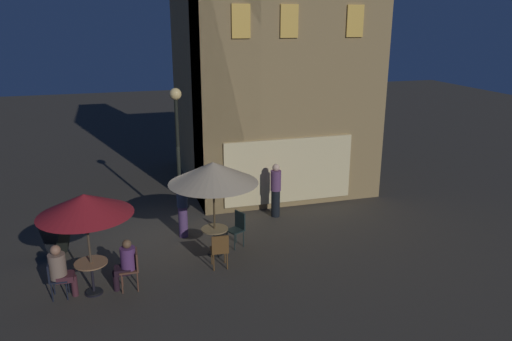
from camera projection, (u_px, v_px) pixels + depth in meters
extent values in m
plane|color=#3C362D|center=(164.00, 235.00, 14.13)|extent=(60.00, 60.00, 0.00)
cube|color=#987B4D|center=(289.00, 78.00, 16.00)|extent=(6.11, 1.81, 8.17)
cube|color=#987B4D|center=(210.00, 73.00, 17.58)|extent=(1.81, 6.51, 8.17)
cube|color=#F9C04D|center=(241.00, 21.00, 14.13)|extent=(0.55, 0.06, 0.95)
cube|color=#F9C04D|center=(289.00, 21.00, 14.52)|extent=(0.55, 0.06, 0.95)
cube|color=#F9C04D|center=(355.00, 21.00, 15.10)|extent=(0.55, 0.06, 0.95)
cube|color=beige|center=(289.00, 171.00, 15.89)|extent=(4.27, 0.08, 2.10)
cylinder|color=black|center=(179.00, 166.00, 14.03)|extent=(0.10, 0.10, 3.87)
sphere|color=#F9D17D|center=(175.00, 94.00, 13.43)|extent=(0.33, 0.33, 0.33)
cube|color=black|center=(63.00, 241.00, 12.73)|extent=(0.52, 0.62, 0.88)
cube|color=black|center=(51.00, 239.00, 12.81)|extent=(0.52, 0.62, 0.88)
cylinder|color=black|center=(94.00, 293.00, 11.16)|extent=(0.40, 0.40, 0.03)
cylinder|color=black|center=(93.00, 278.00, 11.05)|extent=(0.06, 0.06, 0.74)
cylinder|color=#885F3C|center=(91.00, 263.00, 10.94)|extent=(0.73, 0.73, 0.03)
cylinder|color=black|center=(215.00, 254.00, 13.00)|extent=(0.40, 0.40, 0.03)
cylinder|color=black|center=(215.00, 242.00, 12.90)|extent=(0.06, 0.06, 0.70)
cylinder|color=olive|center=(215.00, 229.00, 12.79)|extent=(0.70, 0.70, 0.03)
cylinder|color=black|center=(94.00, 292.00, 11.15)|extent=(0.36, 0.36, 0.06)
cylinder|color=#453727|center=(89.00, 246.00, 10.82)|extent=(0.05, 0.05, 2.33)
cone|color=maroon|center=(85.00, 204.00, 10.53)|extent=(2.04, 2.04, 0.47)
cylinder|color=black|center=(215.00, 253.00, 12.99)|extent=(0.36, 0.36, 0.06)
cylinder|color=#45351F|center=(214.00, 210.00, 12.64)|extent=(0.05, 0.05, 2.47)
cone|color=tan|center=(213.00, 173.00, 12.34)|extent=(2.27, 2.27, 0.55)
cylinder|color=black|center=(68.00, 284.00, 11.11)|extent=(0.03, 0.03, 0.44)
cylinder|color=black|center=(67.00, 291.00, 10.83)|extent=(0.03, 0.03, 0.44)
cylinder|color=black|center=(54.00, 286.00, 11.04)|extent=(0.03, 0.03, 0.44)
cylinder|color=black|center=(52.00, 293.00, 10.76)|extent=(0.03, 0.03, 0.44)
cube|color=black|center=(59.00, 279.00, 10.87)|extent=(0.40, 0.40, 0.04)
cube|color=black|center=(50.00, 271.00, 10.76)|extent=(0.06, 0.38, 0.40)
cylinder|color=brown|center=(122.00, 284.00, 11.08)|extent=(0.03, 0.03, 0.48)
cylinder|color=brown|center=(122.00, 277.00, 11.40)|extent=(0.03, 0.03, 0.48)
cylinder|color=brown|center=(138.00, 282.00, 11.16)|extent=(0.03, 0.03, 0.48)
cylinder|color=brown|center=(137.00, 275.00, 11.48)|extent=(0.03, 0.03, 0.48)
cube|color=brown|center=(129.00, 269.00, 11.21)|extent=(0.44, 0.44, 0.04)
cube|color=brown|center=(137.00, 259.00, 11.18)|extent=(0.05, 0.43, 0.42)
cylinder|color=black|center=(235.00, 242.00, 13.17)|extent=(0.03, 0.03, 0.45)
cylinder|color=black|center=(227.00, 239.00, 13.39)|extent=(0.03, 0.03, 0.45)
cylinder|color=black|center=(243.00, 239.00, 13.37)|extent=(0.03, 0.03, 0.45)
cylinder|color=black|center=(236.00, 235.00, 13.59)|extent=(0.03, 0.03, 0.45)
cube|color=black|center=(235.00, 230.00, 13.31)|extent=(0.52, 0.52, 0.04)
cube|color=black|center=(240.00, 220.00, 13.35)|extent=(0.21, 0.37, 0.47)
cylinder|color=brown|center=(212.00, 256.00, 12.40)|extent=(0.03, 0.03, 0.45)
cylinder|color=brown|center=(225.00, 255.00, 12.47)|extent=(0.03, 0.03, 0.45)
cylinder|color=brown|center=(214.00, 262.00, 12.09)|extent=(0.03, 0.03, 0.45)
cylinder|color=brown|center=(227.00, 261.00, 12.16)|extent=(0.03, 0.03, 0.45)
cube|color=brown|center=(219.00, 250.00, 12.21)|extent=(0.44, 0.44, 0.04)
cube|color=brown|center=(220.00, 244.00, 11.97)|extent=(0.42, 0.06, 0.43)
cube|color=#421F26|center=(66.00, 277.00, 10.89)|extent=(0.37, 0.38, 0.14)
cylinder|color=#421F26|center=(75.00, 286.00, 11.00)|extent=(0.14, 0.14, 0.49)
cylinder|color=#7D6554|center=(57.00, 266.00, 10.77)|extent=(0.37, 0.37, 0.56)
sphere|color=#976950|center=(55.00, 250.00, 10.66)|extent=(0.22, 0.22, 0.22)
cube|color=black|center=(123.00, 270.00, 11.17)|extent=(0.37, 0.35, 0.14)
cylinder|color=black|center=(116.00, 281.00, 11.21)|extent=(0.14, 0.14, 0.49)
cylinder|color=#583164|center=(128.00, 259.00, 11.13)|extent=(0.34, 0.34, 0.54)
sphere|color=brown|center=(127.00, 244.00, 11.02)|extent=(0.20, 0.20, 0.20)
cylinder|color=#563A69|center=(183.00, 222.00, 13.93)|extent=(0.26, 0.26, 0.91)
cylinder|color=#2A3650|center=(182.00, 197.00, 13.71)|extent=(0.30, 0.30, 0.57)
sphere|color=tan|center=(181.00, 184.00, 13.60)|extent=(0.23, 0.23, 0.23)
cylinder|color=black|center=(276.00, 203.00, 15.39)|extent=(0.27, 0.27, 0.85)
cylinder|color=#653E67|center=(276.00, 181.00, 15.17)|extent=(0.32, 0.32, 0.63)
sphere|color=beige|center=(276.00, 168.00, 15.05)|extent=(0.22, 0.22, 0.22)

